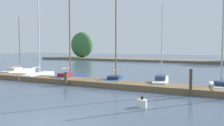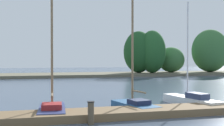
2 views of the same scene
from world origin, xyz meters
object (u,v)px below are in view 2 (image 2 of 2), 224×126
sailboat_3 (134,101)px  mooring_piling_1 (91,113)px  sailboat_2 (52,106)px  sailboat_4 (190,100)px

sailboat_3 → mooring_piling_1: size_ratio=8.78×
sailboat_3 → sailboat_2: bearing=82.6°
sailboat_3 → sailboat_4: bearing=-94.2°
sailboat_2 → mooring_piling_1: size_ratio=8.73×
sailboat_4 → sailboat_2: bearing=86.2°
sailboat_4 → mooring_piling_1: size_ratio=6.28×
sailboat_4 → mooring_piling_1: 7.10m
sailboat_3 → sailboat_4: (3.54, 0.49, -0.12)m
sailboat_3 → sailboat_4: sailboat_3 is taller
sailboat_2 → sailboat_4: (7.76, 0.84, -0.11)m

